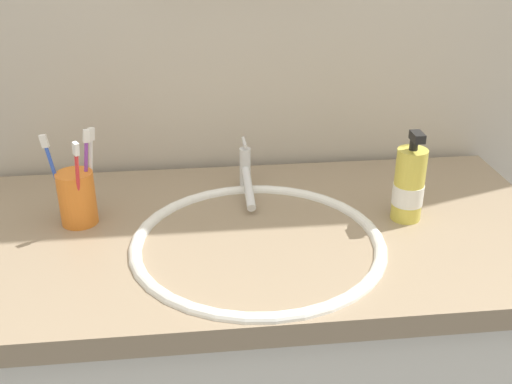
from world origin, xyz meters
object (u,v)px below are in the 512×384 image
Objects in this scene: toothbrush_white at (91,167)px; toothbrush_blue at (54,173)px; faucet at (246,175)px; toothbrush_cup at (77,198)px; soap_dispenser at (409,186)px; toothbrush_purple at (86,169)px; toothbrush_red at (78,180)px.

toothbrush_blue is at bearing -161.69° from toothbrush_white.
toothbrush_white is (-0.30, -0.07, 0.06)m from faucet.
toothbrush_blue reaches higher than toothbrush_cup.
toothbrush_cup is 0.60× the size of toothbrush_blue.
faucet is at bearing 153.85° from soap_dispenser.
toothbrush_purple is at bearing -164.49° from faucet.
toothbrush_red is 0.97× the size of soap_dispenser.
toothbrush_purple reaches higher than toothbrush_blue.
toothbrush_blue is 0.06m from toothbrush_purple.
faucet is 0.97× the size of toothbrush_purple.
toothbrush_blue is at bearing 175.09° from soap_dispenser.
toothbrush_cup is 0.60× the size of toothbrush_white.
toothbrush_cup is 0.57× the size of soap_dispenser.
toothbrush_blue is 0.07m from toothbrush_white.
toothbrush_purple is at bearing 17.66° from toothbrush_cup.
toothbrush_red is at bearing -158.57° from faucet.
toothbrush_white reaches higher than toothbrush_cup.
faucet is at bearing 12.61° from toothbrush_white.
faucet is 0.33m from toothbrush_purple.
toothbrush_cup is (-0.33, -0.09, 0.01)m from faucet.
soap_dispenser is (0.62, -0.02, -0.03)m from toothbrush_red.
toothbrush_red is (-0.32, -0.13, 0.06)m from faucet.
toothbrush_red is at bearing -36.98° from toothbrush_blue.
toothbrush_white is at bearing 41.45° from toothbrush_cup.
faucet is 0.33m from soap_dispenser.
faucet is 0.99× the size of toothbrush_red.
toothbrush_white reaches higher than faucet.
toothbrush_blue is at bearing -176.97° from toothbrush_purple.
toothbrush_white is at bearing 172.58° from soap_dispenser.
toothbrush_cup is at bearing -138.55° from toothbrush_white.
soap_dispenser is (0.60, -0.08, -0.03)m from toothbrush_white.
toothbrush_purple reaches higher than toothbrush_white.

